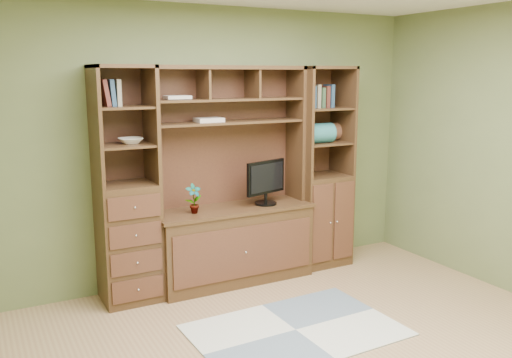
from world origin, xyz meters
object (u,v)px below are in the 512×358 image
center_hutch (233,177)px  left_tower (126,186)px  monitor (266,174)px  right_tower (321,167)px

center_hutch → left_tower: bearing=177.7°
monitor → right_tower: bearing=-10.7°
monitor → center_hutch: bearing=157.1°
right_tower → monitor: 0.70m
center_hutch → right_tower: (1.02, 0.04, 0.00)m
left_tower → center_hutch: bearing=-2.3°
right_tower → left_tower: bearing=180.0°
left_tower → right_tower: size_ratio=1.00×
left_tower → right_tower: (2.02, 0.00, 0.00)m
right_tower → center_hutch: bearing=-177.8°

